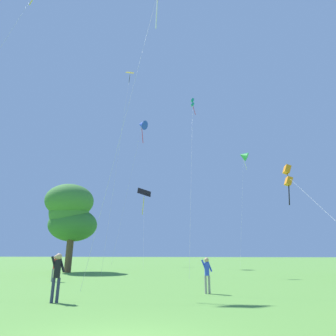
{
  "coord_description": "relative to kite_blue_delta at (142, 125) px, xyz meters",
  "views": [
    {
      "loc": [
        2.29,
        -5.49,
        1.76
      ],
      "look_at": [
        -4.56,
        26.97,
        11.98
      ],
      "focal_mm": 30.05,
      "sensor_mm": 36.0,
      "label": 1
    }
  ],
  "objects": [
    {
      "name": "kite_pink_low",
      "position": [
        8.38,
        -23.16,
        -0.01
      ],
      "size": [
        3.57,
        5.64,
        25.12
      ],
      "color": "pink",
      "rests_on": "ground_plane"
    },
    {
      "name": "tree_left_oak",
      "position": [
        -3.2,
        -14.27,
        -16.97
      ],
      "size": [
        5.28,
        5.92,
        9.12
      ],
      "color": "brown",
      "rests_on": "ground_plane"
    },
    {
      "name": "kite_green_small",
      "position": [
        16.86,
        7.09,
        -4.41
      ],
      "size": [
        3.17,
        7.82,
        19.62
      ],
      "color": "green",
      "rests_on": "ground_plane"
    },
    {
      "name": "kite_yellow_diamond",
      "position": [
        2.27,
        -13.23,
        -1.27
      ],
      "size": [
        1.03,
        5.99,
        24.5
      ],
      "color": "yellow",
      "rests_on": "ground_plane"
    },
    {
      "name": "person_in_blue_jacket",
      "position": [
        12.3,
        -27.64,
        -22.03
      ],
      "size": [
        0.52,
        0.22,
        1.61
      ],
      "color": "gray",
      "rests_on": "ground_plane"
    },
    {
      "name": "kite_orange_box",
      "position": [
        18.55,
        -17.85,
        -15.02
      ],
      "size": [
        2.25,
        11.34,
        8.96
      ],
      "color": "orange",
      "rests_on": "ground_plane"
    },
    {
      "name": "kite_black_large",
      "position": [
        -0.07,
        2.46,
        -12.06
      ],
      "size": [
        3.73,
        9.31,
        12.64
      ],
      "color": "black",
      "rests_on": "ground_plane"
    },
    {
      "name": "kite_blue_delta",
      "position": [
        0.0,
        0.0,
        0.0
      ],
      "size": [
        3.56,
        5.36,
        24.01
      ],
      "color": "blue",
      "rests_on": "ground_plane"
    },
    {
      "name": "person_in_red_shirt",
      "position": [
        1.72,
        -23.79,
        -21.98
      ],
      "size": [
        0.5,
        0.37,
        1.7
      ],
      "color": "gray",
      "rests_on": "ground_plane"
    },
    {
      "name": "kite_teal_box",
      "position": [
        9.67,
        -7.82,
        -1.59
      ],
      "size": [
        0.87,
        11.84,
        22.42
      ],
      "color": "teal",
      "rests_on": "ground_plane"
    },
    {
      "name": "person_foreground_watcher",
      "position": [
        6.8,
        -31.46,
        -21.92
      ],
      "size": [
        0.56,
        0.33,
        1.8
      ],
      "color": "#2D3351",
      "rests_on": "ground_plane"
    }
  ]
}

